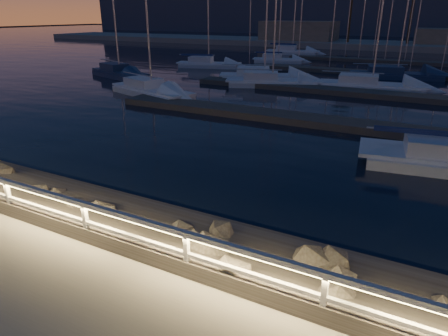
{
  "coord_description": "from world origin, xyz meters",
  "views": [
    {
      "loc": [
        8.2,
        -6.11,
        5.37
      ],
      "look_at": [
        2.77,
        4.0,
        0.9
      ],
      "focal_mm": 32.0,
      "sensor_mm": 36.0,
      "label": 1
    }
  ],
  "objects_px": {
    "sailboat_f": "(270,81)",
    "sailboat_m": "(291,51)",
    "sailboat_g": "(369,85)",
    "sailboat_j": "(262,76)",
    "sailboat_a": "(119,72)",
    "sailboat_e": "(207,64)",
    "sailboat_i": "(277,59)",
    "guard_rail": "(54,203)",
    "sailboat_l": "(394,74)",
    "sailboat_b": "(150,89)"
  },
  "relations": [
    {
      "from": "sailboat_a",
      "to": "sailboat_e",
      "type": "xyz_separation_m",
      "value": [
        4.03,
        10.56,
        -0.01
      ]
    },
    {
      "from": "sailboat_m",
      "to": "sailboat_b",
      "type": "bearing_deg",
      "value": -95.29
    },
    {
      "from": "sailboat_a",
      "to": "sailboat_b",
      "type": "distance_m",
      "value": 10.66
    },
    {
      "from": "sailboat_e",
      "to": "sailboat_g",
      "type": "xyz_separation_m",
      "value": [
        19.25,
        -6.4,
        -0.0
      ]
    },
    {
      "from": "sailboat_e",
      "to": "sailboat_m",
      "type": "distance_m",
      "value": 20.1
    },
    {
      "from": "sailboat_g",
      "to": "sailboat_j",
      "type": "distance_m",
      "value": 9.71
    },
    {
      "from": "guard_rail",
      "to": "sailboat_g",
      "type": "relative_size",
      "value": 3.03
    },
    {
      "from": "sailboat_b",
      "to": "sailboat_e",
      "type": "xyz_separation_m",
      "value": [
        -4.69,
        16.69,
        -0.0
      ]
    },
    {
      "from": "sailboat_a",
      "to": "sailboat_g",
      "type": "distance_m",
      "value": 23.65
    },
    {
      "from": "sailboat_l",
      "to": "sailboat_g",
      "type": "bearing_deg",
      "value": -113.13
    },
    {
      "from": "sailboat_b",
      "to": "sailboat_j",
      "type": "relative_size",
      "value": 0.98
    },
    {
      "from": "sailboat_e",
      "to": "sailboat_i",
      "type": "distance_m",
      "value": 10.05
    },
    {
      "from": "sailboat_g",
      "to": "sailboat_i",
      "type": "bearing_deg",
      "value": 125.07
    },
    {
      "from": "guard_rail",
      "to": "sailboat_j",
      "type": "xyz_separation_m",
      "value": [
        -6.56,
        29.1,
        -0.91
      ]
    },
    {
      "from": "sailboat_b",
      "to": "sailboat_m",
      "type": "relative_size",
      "value": 1.02
    },
    {
      "from": "sailboat_j",
      "to": "sailboat_l",
      "type": "relative_size",
      "value": 0.96
    },
    {
      "from": "sailboat_a",
      "to": "sailboat_e",
      "type": "relative_size",
      "value": 1.05
    },
    {
      "from": "sailboat_a",
      "to": "sailboat_j",
      "type": "height_order",
      "value": "sailboat_j"
    },
    {
      "from": "sailboat_g",
      "to": "sailboat_i",
      "type": "distance_m",
      "value": 20.27
    },
    {
      "from": "sailboat_f",
      "to": "sailboat_e",
      "type": "bearing_deg",
      "value": 121.36
    },
    {
      "from": "sailboat_e",
      "to": "sailboat_j",
      "type": "bearing_deg",
      "value": -48.24
    },
    {
      "from": "guard_rail",
      "to": "sailboat_j",
      "type": "bearing_deg",
      "value": 102.7
    },
    {
      "from": "sailboat_a",
      "to": "sailboat_m",
      "type": "bearing_deg",
      "value": 95.08
    },
    {
      "from": "guard_rail",
      "to": "sailboat_i",
      "type": "relative_size",
      "value": 3.98
    },
    {
      "from": "guard_rail",
      "to": "sailboat_e",
      "type": "distance_m",
      "value": 38.68
    },
    {
      "from": "sailboat_a",
      "to": "sailboat_j",
      "type": "distance_m",
      "value": 14.31
    },
    {
      "from": "sailboat_g",
      "to": "sailboat_m",
      "type": "relative_size",
      "value": 1.07
    },
    {
      "from": "sailboat_l",
      "to": "sailboat_i",
      "type": "bearing_deg",
      "value": 139.56
    },
    {
      "from": "sailboat_l",
      "to": "sailboat_m",
      "type": "relative_size",
      "value": 1.08
    },
    {
      "from": "sailboat_b",
      "to": "sailboat_i",
      "type": "relative_size",
      "value": 1.25
    },
    {
      "from": "sailboat_f",
      "to": "sailboat_m",
      "type": "height_order",
      "value": "sailboat_f"
    },
    {
      "from": "sailboat_e",
      "to": "sailboat_m",
      "type": "relative_size",
      "value": 0.93
    },
    {
      "from": "sailboat_b",
      "to": "sailboat_e",
      "type": "bearing_deg",
      "value": 123.09
    },
    {
      "from": "sailboat_e",
      "to": "sailboat_l",
      "type": "relative_size",
      "value": 0.86
    },
    {
      "from": "sailboat_j",
      "to": "sailboat_l",
      "type": "bearing_deg",
      "value": 12.18
    },
    {
      "from": "sailboat_j",
      "to": "sailboat_a",
      "type": "bearing_deg",
      "value": 175.67
    },
    {
      "from": "guard_rail",
      "to": "sailboat_m",
      "type": "xyz_separation_m",
      "value": [
        -12.74,
        54.97,
        -0.9
      ]
    },
    {
      "from": "sailboat_b",
      "to": "sailboat_j",
      "type": "xyz_separation_m",
      "value": [
        4.86,
        10.63,
        0.01
      ]
    },
    {
      "from": "sailboat_l",
      "to": "sailboat_m",
      "type": "xyz_separation_m",
      "value": [
        -16.97,
        18.37,
        0.04
      ]
    },
    {
      "from": "sailboat_f",
      "to": "sailboat_l",
      "type": "bearing_deg",
      "value": 26.37
    },
    {
      "from": "sailboat_f",
      "to": "sailboat_j",
      "type": "height_order",
      "value": "sailboat_j"
    },
    {
      "from": "sailboat_i",
      "to": "guard_rail",
      "type": "bearing_deg",
      "value": -91.73
    },
    {
      "from": "guard_rail",
      "to": "sailboat_g",
      "type": "height_order",
      "value": "sailboat_g"
    },
    {
      "from": "sailboat_g",
      "to": "sailboat_m",
      "type": "height_order",
      "value": "sailboat_g"
    },
    {
      "from": "sailboat_g",
      "to": "sailboat_a",
      "type": "bearing_deg",
      "value": -177.72
    },
    {
      "from": "sailboat_g",
      "to": "sailboat_j",
      "type": "bearing_deg",
      "value": 170.16
    },
    {
      "from": "sailboat_e",
      "to": "sailboat_j",
      "type": "relative_size",
      "value": 0.89
    },
    {
      "from": "sailboat_g",
      "to": "sailboat_j",
      "type": "relative_size",
      "value": 1.03
    },
    {
      "from": "guard_rail",
      "to": "sailboat_a",
      "type": "xyz_separation_m",
      "value": [
        -20.13,
        24.6,
        -0.91
      ]
    },
    {
      "from": "guard_rail",
      "to": "sailboat_i",
      "type": "distance_m",
      "value": 44.9
    }
  ]
}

